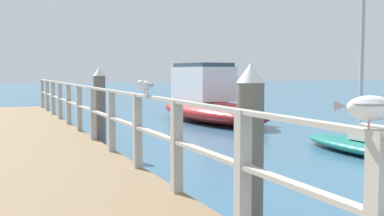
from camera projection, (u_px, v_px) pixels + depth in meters
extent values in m
cube|color=#846B4C|center=(27.00, 156.00, 9.97)|extent=(2.88, 21.32, 0.51)
cube|color=#B2ADA3|center=(243.00, 172.00, 4.40)|extent=(0.12, 0.12, 1.13)
cube|color=#B2ADA3|center=(177.00, 146.00, 5.91)|extent=(0.12, 0.12, 1.13)
cube|color=#B2ADA3|center=(137.00, 131.00, 7.41)|extent=(0.12, 0.12, 1.13)
cube|color=#B2ADA3|center=(111.00, 121.00, 8.92)|extent=(0.12, 0.12, 1.13)
cube|color=#B2ADA3|center=(93.00, 113.00, 10.43)|extent=(0.12, 0.12, 1.13)
cube|color=#B2ADA3|center=(79.00, 108.00, 11.94)|extent=(0.12, 0.12, 1.13)
cube|color=#B2ADA3|center=(69.00, 104.00, 13.45)|extent=(0.12, 0.12, 1.13)
cube|color=#B2ADA3|center=(60.00, 100.00, 14.96)|extent=(0.12, 0.12, 1.13)
cube|color=#B2ADA3|center=(53.00, 98.00, 16.47)|extent=(0.12, 0.12, 1.13)
cube|color=#B2ADA3|center=(47.00, 95.00, 17.97)|extent=(0.12, 0.12, 1.13)
cube|color=#B2ADA3|center=(42.00, 93.00, 19.48)|extent=(0.12, 0.12, 1.13)
cube|color=#B2ADA3|center=(93.00, 88.00, 10.39)|extent=(0.10, 19.72, 0.04)
cube|color=#B2ADA3|center=(93.00, 111.00, 10.43)|extent=(0.10, 19.72, 0.04)
cylinder|color=#6B6056|center=(250.00, 173.00, 5.05)|extent=(0.28, 0.28, 1.86)
cone|color=white|center=(251.00, 73.00, 4.97)|extent=(0.29, 0.29, 0.20)
cylinder|color=#6B6056|center=(100.00, 115.00, 11.59)|extent=(0.28, 0.28, 1.86)
cone|color=white|center=(99.00, 72.00, 11.51)|extent=(0.29, 0.29, 0.20)
ellipsoid|color=white|center=(371.00, 108.00, 2.91)|extent=(0.29, 0.29, 0.15)
cone|color=#939399|center=(341.00, 106.00, 2.97)|extent=(0.11, 0.11, 0.07)
ellipsoid|color=#939399|center=(371.00, 104.00, 2.91)|extent=(0.28, 0.28, 0.04)
cylinder|color=tan|center=(369.00, 124.00, 2.95)|extent=(0.01, 0.01, 0.05)
cylinder|color=tan|center=(369.00, 125.00, 2.90)|extent=(0.01, 0.01, 0.05)
ellipsoid|color=white|center=(146.00, 86.00, 6.97)|extent=(0.28, 0.30, 0.15)
sphere|color=white|center=(141.00, 83.00, 6.80)|extent=(0.09, 0.09, 0.09)
cone|color=gold|center=(139.00, 83.00, 6.74)|extent=(0.05, 0.05, 0.02)
cone|color=#939399|center=(150.00, 85.00, 7.13)|extent=(0.10, 0.11, 0.07)
ellipsoid|color=#939399|center=(146.00, 84.00, 6.97)|extent=(0.28, 0.28, 0.04)
cylinder|color=tan|center=(148.00, 93.00, 6.98)|extent=(0.01, 0.01, 0.05)
cylinder|color=tan|center=(144.00, 93.00, 6.99)|extent=(0.01, 0.01, 0.05)
ellipsoid|color=#197266|center=(366.00, 147.00, 11.62)|extent=(1.28, 4.26, 0.36)
cylinder|color=#B2B2B7|center=(362.00, 44.00, 11.63)|extent=(0.10, 0.10, 4.51)
cylinder|color=#B2B2B7|center=(383.00, 127.00, 11.09)|extent=(0.11, 1.48, 0.08)
cube|color=beige|center=(382.00, 136.00, 11.13)|extent=(0.70, 1.54, 0.30)
ellipsoid|color=red|center=(211.00, 111.00, 18.96)|extent=(2.68, 7.39, 0.82)
cube|color=white|center=(203.00, 84.00, 19.54)|extent=(1.63, 2.98, 1.31)
cube|color=#334756|center=(203.00, 65.00, 19.48)|extent=(1.52, 2.69, 0.16)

